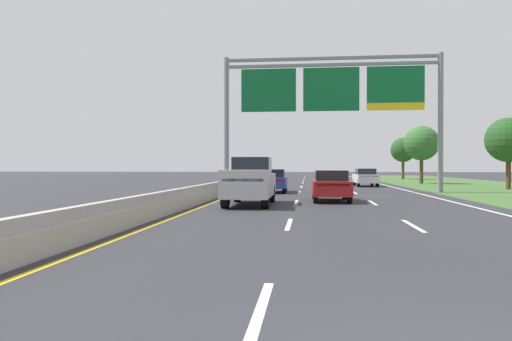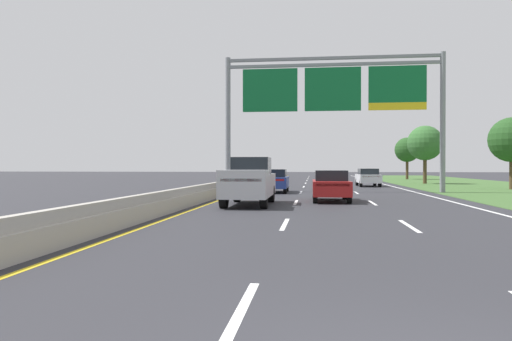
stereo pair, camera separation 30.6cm
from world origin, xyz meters
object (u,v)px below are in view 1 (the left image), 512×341
Objects in this scene: car_blue_left_lane_sedan at (273,180)px; roadside_tree_distant at (403,150)px; overhead_sign_gantry at (331,95)px; pickup_truck_silver at (250,182)px; car_white_right_lane_sedan at (365,177)px; car_red_centre_lane_sedan at (331,185)px; roadside_tree_mid at (509,140)px; roadside_tree_far at (421,143)px.

roadside_tree_distant reaches higher than car_blue_left_lane_sedan.
pickup_truck_silver is (-4.21, -11.73, -5.64)m from overhead_sign_gantry.
pickup_truck_silver is 0.95× the size of roadside_tree_distant.
car_red_centre_lane_sedan is (-3.89, -18.67, 0.00)m from car_white_right_lane_sedan.
car_blue_left_lane_sedan is 18.90m from roadside_tree_mid.
overhead_sign_gantry is at bearing -159.83° from roadside_tree_mid.
pickup_truck_silver is 31.76m from roadside_tree_far.
overhead_sign_gantry reaches higher than car_red_centre_lane_sedan.
car_white_right_lane_sedan is at bearing -20.00° from pickup_truck_silver.
roadside_tree_far is at bearing 59.29° from overhead_sign_gantry.
car_white_right_lane_sedan is at bearing 70.38° from overhead_sign_gantry.
overhead_sign_gantry reaches higher than roadside_tree_distant.
overhead_sign_gantry is 13.68m from pickup_truck_silver.
pickup_truck_silver is at bearing 177.73° from car_blue_left_lane_sedan.
roadside_tree_far is (9.85, 16.59, -2.61)m from overhead_sign_gantry.
car_red_centre_lane_sedan is at bearing 167.03° from car_white_right_lane_sedan.
car_red_centre_lane_sedan is (3.79, 2.81, -0.26)m from pickup_truck_silver.
pickup_truck_silver is at bearing 126.07° from car_red_centre_lane_sedan.
car_blue_left_lane_sedan is (0.27, 10.62, -0.26)m from pickup_truck_silver.
car_red_centre_lane_sedan and car_blue_left_lane_sedan have the same top height.
roadside_tree_distant is at bearing -19.26° from pickup_truck_silver.
overhead_sign_gantry is 2.73× the size of roadside_tree_mid.
roadside_tree_distant is (11.21, 33.18, -2.73)m from overhead_sign_gantry.
overhead_sign_gantry reaches higher than car_white_right_lane_sedan.
car_blue_left_lane_sedan is 0.78× the size of roadside_tree_distant.
pickup_truck_silver is 47.57m from roadside_tree_distant.
roadside_tree_far is (13.80, 17.69, 3.28)m from car_blue_left_lane_sedan.
car_red_centre_lane_sedan is 27.69m from roadside_tree_far.
roadside_tree_distant is at bearing 95.03° from roadside_tree_mid.
roadside_tree_far is at bearing -26.73° from pickup_truck_silver.
car_blue_left_lane_sedan is (-7.42, -10.85, 0.00)m from car_white_right_lane_sedan.
overhead_sign_gantry is 11.91m from car_white_right_lane_sedan.
pickup_truck_silver is at bearing -116.41° from roadside_tree_far.
car_red_centre_lane_sedan is 0.80× the size of roadside_tree_mid.
car_blue_left_lane_sedan is at bearing -1.75° from pickup_truck_silver.
overhead_sign_gantry is at bearing 159.18° from car_white_right_lane_sedan.
car_white_right_lane_sedan is 0.78× the size of roadside_tree_distant.
pickup_truck_silver reaches higher than car_white_right_lane_sedan.
car_red_centre_lane_sedan is (-0.42, -8.92, -5.90)m from overhead_sign_gantry.
roadside_tree_mid is at bearing -71.67° from roadside_tree_far.
roadside_tree_distant reaches higher than car_white_right_lane_sedan.
overhead_sign_gantry is at bearing -20.06° from pickup_truck_silver.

